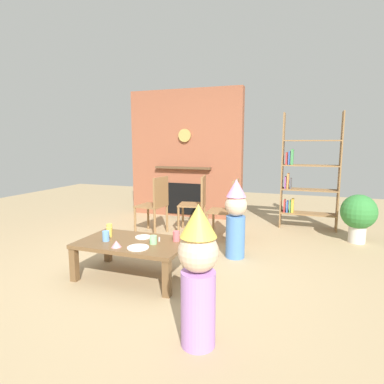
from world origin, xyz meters
TOP-DOWN VIEW (x-y plane):
  - ground_plane at (0.00, 0.00)m, footprint 12.00×12.00m
  - brick_fireplace_feature at (-0.77, 2.60)m, footprint 2.20×0.28m
  - bookshelf at (1.41, 2.40)m, footprint 0.90×0.28m
  - coffee_table at (-0.26, -0.31)m, footprint 1.13×0.69m
  - paper_cup_near_left at (-0.01, -0.32)m, footprint 0.07×0.07m
  - paper_cup_near_right at (-0.58, -0.26)m, footprint 0.06×0.06m
  - paper_cup_center at (-0.53, -0.40)m, footprint 0.07×0.07m
  - paper_cup_far_left at (-0.71, -0.07)m, footprint 0.07×0.07m
  - paper_cup_far_right at (0.17, -0.16)m, footprint 0.07×0.07m
  - paper_plate_front at (-0.22, -0.16)m, footprint 0.17×0.17m
  - paper_plate_rear at (-0.09, -0.50)m, footprint 0.21×0.21m
  - birthday_cake_slice at (-0.31, -0.54)m, footprint 0.10×0.10m
  - table_fork at (-0.02, -0.16)m, footprint 0.08×0.14m
  - child_with_cone_hat at (0.76, -1.19)m, footprint 0.28×0.28m
  - child_in_pink at (0.64, 0.63)m, footprint 0.27×0.27m
  - dining_chair_left at (-0.75, 1.25)m, footprint 0.44×0.44m
  - dining_chair_middle at (-0.18, 1.57)m, footprint 0.47×0.47m
  - dining_chair_right at (0.41, 1.24)m, footprint 0.41×0.41m
  - potted_plant_tall at (2.16, 1.81)m, footprint 0.49×0.49m

SIDE VIEW (x-z plane):
  - ground_plane at x=0.00m, z-range 0.00..0.00m
  - coffee_table at x=-0.26m, z-range 0.14..0.53m
  - table_fork at x=-0.02m, z-range 0.39..0.40m
  - paper_plate_front at x=-0.22m, z-range 0.39..0.40m
  - paper_plate_rear at x=-0.09m, z-range 0.39..0.40m
  - potted_plant_tall at x=2.16m, z-range 0.07..0.77m
  - birthday_cake_slice at x=-0.31m, z-range 0.39..0.46m
  - paper_cup_near_left at x=-0.01m, z-range 0.39..0.48m
  - paper_cup_far_left at x=-0.71m, z-range 0.39..0.48m
  - paper_cup_near_right at x=-0.58m, z-range 0.39..0.50m
  - paper_cup_center at x=-0.53m, z-range 0.39..0.50m
  - paper_cup_far_right at x=0.17m, z-range 0.39..0.50m
  - dining_chair_left at x=-0.75m, z-range 0.06..0.96m
  - dining_chair_middle at x=-0.18m, z-range 0.06..0.96m
  - dining_chair_right at x=0.41m, z-range 0.06..0.96m
  - child_in_pink at x=0.64m, z-range 0.03..1.01m
  - child_with_cone_hat at x=0.76m, z-range 0.03..1.04m
  - bookshelf at x=1.41m, z-range -0.08..1.82m
  - brick_fireplace_feature at x=-0.77m, z-range -0.01..2.39m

